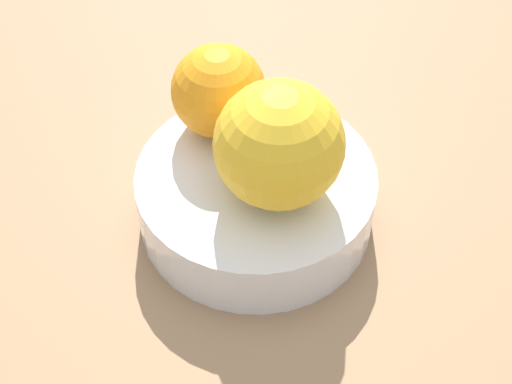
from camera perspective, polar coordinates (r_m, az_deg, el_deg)
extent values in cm
cube|color=#997551|center=(54.16, 0.00, -2.50)|extent=(110.00, 110.00, 2.00)
cylinder|color=white|center=(53.08, 0.00, -1.57)|extent=(9.73, 9.73, 0.78)
cylinder|color=white|center=(51.73, 0.00, -0.32)|extent=(15.70, 15.70, 4.33)
sphere|color=yellow|center=(46.37, 1.70, 3.47)|extent=(7.97, 7.97, 7.97)
sphere|color=orange|center=(51.17, -2.75, 7.38)|extent=(6.25, 6.25, 6.25)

